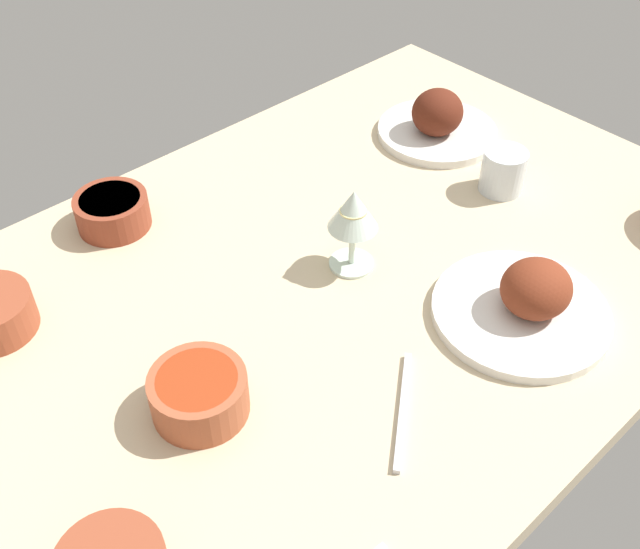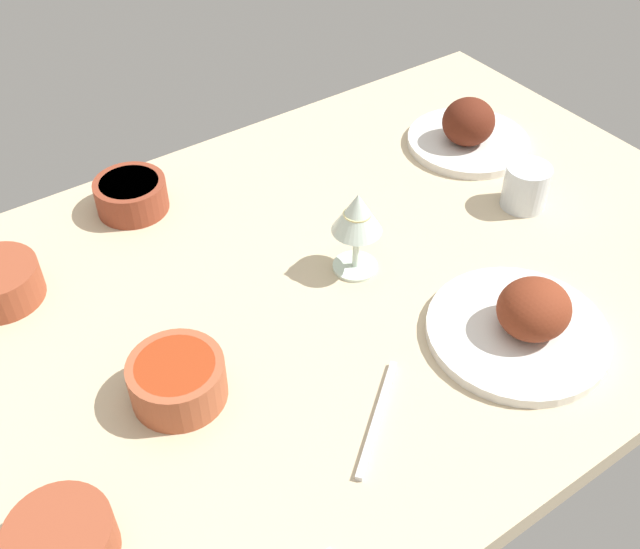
% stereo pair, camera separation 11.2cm
% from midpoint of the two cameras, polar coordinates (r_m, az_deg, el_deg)
% --- Properties ---
extents(dining_table, '(1.40, 0.90, 0.04)m').
position_cam_midpoint_polar(dining_table, '(1.15, 2.79, -1.60)').
color(dining_table, '#C6B28E').
rests_on(dining_table, ground).
extents(plate_center_main, '(0.26, 0.26, 0.09)m').
position_cam_midpoint_polar(plate_center_main, '(1.09, 18.11, -3.59)').
color(plate_center_main, silver).
rests_on(plate_center_main, dining_table).
extents(plate_far_side, '(0.23, 0.23, 0.10)m').
position_cam_midpoint_polar(plate_far_side, '(1.45, 13.40, 10.37)').
color(plate_far_side, silver).
rests_on(plate_far_side, dining_table).
extents(bowl_sauce, '(0.12, 0.12, 0.06)m').
position_cam_midpoint_polar(bowl_sauce, '(0.97, -7.52, -8.02)').
color(bowl_sauce, '#A35133').
rests_on(bowl_sauce, dining_table).
extents(bowl_potatoes, '(0.12, 0.12, 0.06)m').
position_cam_midpoint_polar(bowl_potatoes, '(1.28, -11.72, 5.89)').
color(bowl_potatoes, brown).
rests_on(bowl_potatoes, dining_table).
extents(bowl_cream, '(0.12, 0.12, 0.05)m').
position_cam_midpoint_polar(bowl_cream, '(0.88, -15.41, -19.06)').
color(bowl_cream, brown).
rests_on(bowl_cream, dining_table).
extents(wine_glass, '(0.08, 0.08, 0.14)m').
position_cam_midpoint_polar(wine_glass, '(1.10, 5.68, 4.30)').
color(wine_glass, silver).
rests_on(wine_glass, dining_table).
extents(water_tumbler, '(0.08, 0.08, 0.08)m').
position_cam_midpoint_polar(water_tumbler, '(1.32, 17.70, 6.27)').
color(water_tumbler, silver).
rests_on(water_tumbler, dining_table).
extents(fork_loose, '(0.15, 0.12, 0.01)m').
position_cam_midpoint_polar(fork_loose, '(0.97, 7.72, -10.86)').
color(fork_loose, silver).
rests_on(fork_loose, dining_table).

